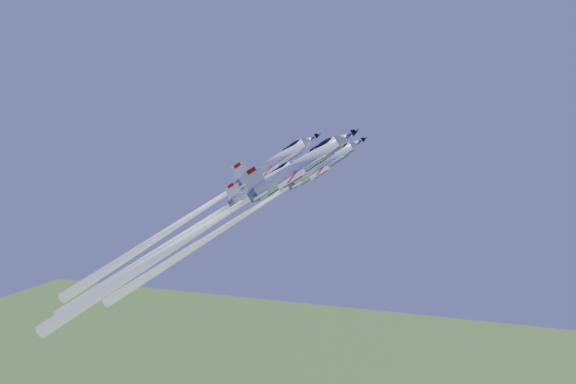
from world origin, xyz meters
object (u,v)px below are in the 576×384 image
(jet_right, at_px, (206,226))
(jet_slot, at_px, (187,232))
(jet_lead, at_px, (241,217))
(jet_left, at_px, (196,212))

(jet_right, relative_size, jet_slot, 1.21)
(jet_lead, distance_m, jet_right, 11.47)
(jet_left, bearing_deg, jet_right, 10.15)
(jet_left, height_order, jet_right, jet_right)
(jet_left, height_order, jet_slot, jet_left)
(jet_left, xyz_separation_m, jet_right, (7.43, -10.94, -0.37))
(jet_lead, xyz_separation_m, jet_right, (-0.49, -11.46, 0.03))
(jet_right, distance_m, jet_slot, 7.18)
(jet_left, relative_size, jet_slot, 1.11)
(jet_lead, xyz_separation_m, jet_left, (-7.92, -0.52, 0.40))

